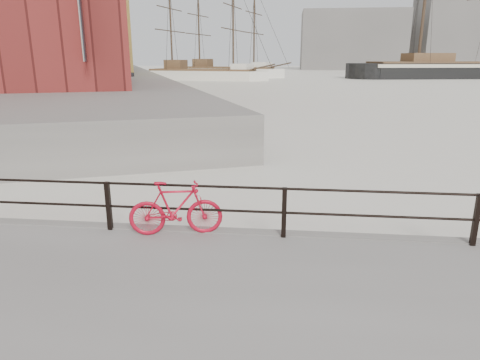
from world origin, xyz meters
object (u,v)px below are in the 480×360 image
(schooner_left, at_px, (203,80))
(workboat_near, at_px, (70,95))
(workboat_far, at_px, (58,87))
(bicycle, at_px, (176,208))
(schooner_mid, at_px, (226,77))

(schooner_left, relative_size, workboat_near, 1.97)
(schooner_left, distance_m, workboat_far, 25.16)
(bicycle, xyz_separation_m, schooner_mid, (-10.14, 78.89, -0.90))
(schooner_left, relative_size, workboat_far, 2.06)
(schooner_mid, relative_size, schooner_left, 1.03)
(schooner_mid, bearing_deg, bicycle, -67.23)
(bicycle, bearing_deg, schooner_mid, 85.98)
(workboat_near, relative_size, workboat_far, 1.05)
(bicycle, height_order, schooner_left, schooner_left)
(workboat_near, bearing_deg, workboat_far, 117.53)
(bicycle, height_order, workboat_far, workboat_far)
(workboat_far, bearing_deg, schooner_mid, 62.64)
(workboat_near, height_order, workboat_far, same)
(workboat_far, bearing_deg, bicycle, -56.85)
(bicycle, relative_size, schooner_mid, 0.07)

